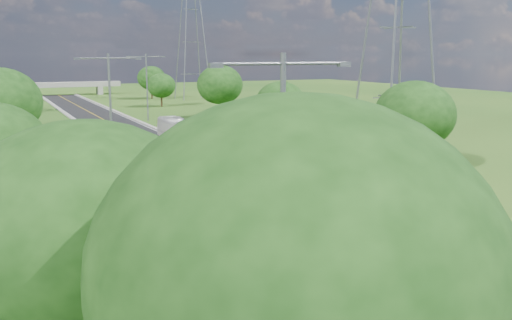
{
  "coord_description": "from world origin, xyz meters",
  "views": [
    {
      "loc": [
        -16.13,
        -6.99,
        9.94
      ],
      "look_at": [
        -0.14,
        26.72,
        3.0
      ],
      "focal_mm": 40.0,
      "sensor_mm": 36.0,
      "label": 1
    }
  ],
  "objects": [
    {
      "name": "streetlight_far_right",
      "position": [
        6.0,
        78.0,
        5.94
      ],
      "size": [
        5.9,
        0.25,
        10.0
      ],
      "color": "slate",
      "rests_on": "ground"
    },
    {
      "name": "tree_re",
      "position": [
        14.5,
        100.0,
        4.02
      ],
      "size": [
        5.46,
        5.46,
        6.35
      ],
      "color": "black",
      "rests_on": "ground"
    },
    {
      "name": "speed_limit_sign",
      "position": [
        5.2,
        37.98,
        1.6
      ],
      "size": [
        0.55,
        0.09,
        2.4
      ],
      "color": "slate",
      "rests_on": "ground"
    },
    {
      "name": "tree_lf",
      "position": [
        -11.0,
        2.0,
        5.89
      ],
      "size": [
        7.98,
        7.98,
        9.28
      ],
      "color": "black",
      "rests_on": "ground"
    },
    {
      "name": "tree_rc",
      "position": [
        15.0,
        52.0,
        4.33
      ],
      "size": [
        5.88,
        5.88,
        6.84
      ],
      "color": "black",
      "rests_on": "ground"
    },
    {
      "name": "tree_la",
      "position": [
        -14.0,
        8.0,
        5.27
      ],
      "size": [
        7.14,
        7.14,
        8.3
      ],
      "color": "black",
      "rests_on": "ground"
    },
    {
      "name": "power_tower_far",
      "position": [
        26.0,
        115.0,
        14.01
      ],
      "size": [
        9.0,
        6.4,
        28.0
      ],
      "color": "slate",
      "rests_on": "ground"
    },
    {
      "name": "tree_rb",
      "position": [
        16.0,
        30.0,
        4.95
      ],
      "size": [
        6.72,
        6.72,
        7.82
      ],
      "color": "black",
      "rests_on": "ground"
    },
    {
      "name": "ground",
      "position": [
        0.0,
        60.0,
        0.0
      ],
      "size": [
        260.0,
        260.0,
        0.0
      ],
      "primitive_type": "plane",
      "color": "#1D4914",
      "rests_on": "ground"
    },
    {
      "name": "overpass",
      "position": [
        0.0,
        140.0,
        2.41
      ],
      "size": [
        30.0,
        3.0,
        3.2
      ],
      "color": "gray",
      "rests_on": "ground"
    },
    {
      "name": "bus_inbound",
      "position": [
        -0.8,
        35.59,
        1.78
      ],
      "size": [
        3.44,
        12.43,
        3.43
      ],
      "primitive_type": "imported",
      "rotation": [
        0.0,
        0.0,
        -0.05
      ],
      "color": "silver",
      "rests_on": "road"
    },
    {
      "name": "streetlight_mid_left",
      "position": [
        -6.0,
        45.0,
        5.94
      ],
      "size": [
        5.9,
        0.25,
        10.0
      ],
      "color": "slate",
      "rests_on": "ground"
    },
    {
      "name": "tree_lc",
      "position": [
        -15.0,
        50.0,
        5.58
      ],
      "size": [
        7.56,
        7.56,
        8.79
      ],
      "color": "black",
      "rests_on": "ground"
    },
    {
      "name": "power_tower_near",
      "position": [
        22.0,
        40.0,
        14.01
      ],
      "size": [
        9.0,
        6.4,
        28.0
      ],
      "color": "slate",
      "rests_on": "ground"
    },
    {
      "name": "curb_left",
      "position": [
        -4.25,
        66.0,
        0.11
      ],
      "size": [
        0.5,
        150.0,
        0.22
      ],
      "primitive_type": "cube",
      "color": "gray",
      "rests_on": "ground"
    },
    {
      "name": "streetlight_near_left",
      "position": [
        -6.0,
        12.0,
        5.94
      ],
      "size": [
        5.9,
        0.25,
        10.0
      ],
      "color": "slate",
      "rests_on": "ground"
    },
    {
      "name": "bus_outbound",
      "position": [
        3.2,
        55.19,
        1.41
      ],
      "size": [
        2.95,
        9.8,
        2.69
      ],
      "primitive_type": "imported",
      "rotation": [
        0.0,
        0.0,
        3.07
      ],
      "color": "white",
      "rests_on": "road"
    },
    {
      "name": "curb_right",
      "position": [
        4.25,
        66.0,
        0.11
      ],
      "size": [
        0.5,
        150.0,
        0.22
      ],
      "primitive_type": "cube",
      "color": "gray",
      "rests_on": "ground"
    },
    {
      "name": "tree_rf",
      "position": [
        18.0,
        120.0,
        4.64
      ],
      "size": [
        6.3,
        6.3,
        7.33
      ],
      "color": "black",
      "rests_on": "ground"
    },
    {
      "name": "road",
      "position": [
        0.0,
        66.0,
        0.03
      ],
      "size": [
        8.0,
        150.0,
        0.06
      ],
      "primitive_type": "cube",
      "color": "black",
      "rests_on": "ground"
    },
    {
      "name": "tree_rd",
      "position": [
        17.0,
        76.0,
        5.27
      ],
      "size": [
        7.14,
        7.14,
        8.3
      ],
      "color": "black",
      "rests_on": "ground"
    }
  ]
}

